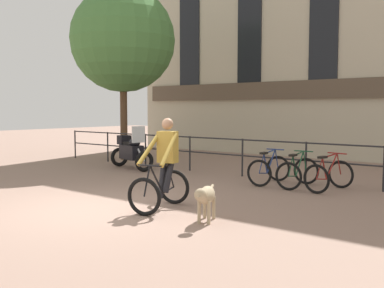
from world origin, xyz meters
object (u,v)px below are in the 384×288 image
Objects in this scene: parked_motorcycle at (131,151)px; parked_bicycle_near_lamp at (269,170)px; dog at (206,196)px; parked_bicycle_mid_left at (298,172)px; cyclist_with_bike at (163,168)px; parked_bicycle_mid_right at (329,175)px.

parked_motorcycle is 4.74m from parked_bicycle_near_lamp.
parked_bicycle_mid_left is at bearing 70.66° from dog.
parked_bicycle_near_lamp is at bearing -72.77° from parked_motorcycle.
dog is (1.27, -0.36, -0.33)m from cyclist_with_bike.
dog is 0.54× the size of parked_motorcycle.
parked_bicycle_near_lamp is 1.00× the size of parked_bicycle_mid_left.
parked_bicycle_near_lamp is at bearing -2.41° from parked_bicycle_mid_left.
parked_bicycle_near_lamp is at bearing 8.75° from parked_bicycle_mid_right.
parked_bicycle_mid_right is at bearing 177.38° from parked_bicycle_near_lamp.
parked_bicycle_near_lamp is (-1.05, 4.04, -0.08)m from dog.
parked_motorcycle is 1.58× the size of parked_bicycle_near_lamp.
parked_bicycle_near_lamp is 1.54m from parked_bicycle_mid_right.
dog is 0.85× the size of parked_bicycle_mid_left.
parked_bicycle_mid_right is (6.27, 0.20, -0.20)m from parked_motorcycle.
parked_motorcycle reaches higher than dog.
parked_bicycle_mid_left and parked_bicycle_mid_right have the same top height.
parked_bicycle_mid_left is 0.95× the size of parked_bicycle_mid_right.
cyclist_with_bike is at bearing 73.23° from parked_bicycle_mid_right.
parked_bicycle_mid_left is (0.77, -0.00, 0.00)m from parked_bicycle_near_lamp.
parked_motorcycle is at bearing 123.12° from dog.
cyclist_with_bike is 5.70m from parked_motorcycle.
parked_bicycle_near_lamp is (4.73, 0.20, -0.20)m from parked_motorcycle.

